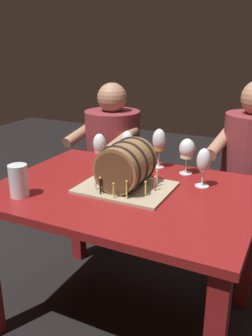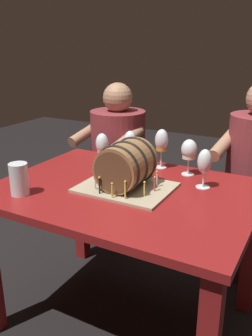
# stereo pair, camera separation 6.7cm
# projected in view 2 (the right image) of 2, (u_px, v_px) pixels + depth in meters

# --- Properties ---
(ground_plane) EXTENTS (8.00, 8.00, 0.00)m
(ground_plane) POSITION_uv_depth(u_px,v_px,m) (125.00, 317.00, 1.91)
(ground_plane) COLOR black
(dining_table) EXTENTS (1.18, 0.87, 0.73)m
(dining_table) POSITION_uv_depth(u_px,v_px,m) (125.00, 211.00, 1.71)
(dining_table) COLOR maroon
(dining_table) RESTS_ON ground
(barrel_cake) EXTENTS (0.41, 0.32, 0.23)m
(barrel_cake) POSITION_uv_depth(u_px,v_px,m) (126.00, 167.00, 1.64)
(barrel_cake) COLOR tan
(barrel_cake) RESTS_ON dining_table
(wine_glass_white) EXTENTS (0.08, 0.08, 0.18)m
(wine_glass_white) POSITION_uv_depth(u_px,v_px,m) (189.00, 151.00, 1.81)
(wine_glass_white) COLOR white
(wine_glass_white) RESTS_ON dining_table
(wine_glass_red) EXTENTS (0.07, 0.07, 0.19)m
(wine_glass_red) POSITION_uv_depth(u_px,v_px,m) (130.00, 142.00, 1.96)
(wine_glass_red) COLOR white
(wine_glass_red) RESTS_ON dining_table
(wine_glass_amber) EXTENTS (0.07, 0.07, 0.21)m
(wine_glass_amber) POSITION_uv_depth(u_px,v_px,m) (162.00, 142.00, 1.90)
(wine_glass_amber) COLOR white
(wine_glass_amber) RESTS_ON dining_table
(wine_glass_rose) EXTENTS (0.07, 0.07, 0.18)m
(wine_glass_rose) POSITION_uv_depth(u_px,v_px,m) (102.00, 145.00, 1.93)
(wine_glass_rose) COLOR white
(wine_glass_rose) RESTS_ON dining_table
(wine_glass_empty) EXTENTS (0.07, 0.07, 0.18)m
(wine_glass_empty) POSITION_uv_depth(u_px,v_px,m) (205.00, 163.00, 1.64)
(wine_glass_empty) COLOR white
(wine_glass_empty) RESTS_ON dining_table
(beer_pint) EXTENTS (0.08, 0.08, 0.14)m
(beer_pint) POSITION_uv_depth(u_px,v_px,m) (19.00, 181.00, 1.59)
(beer_pint) COLOR white
(beer_pint) RESTS_ON dining_table
(person_seated_left) EXTENTS (0.44, 0.52, 1.12)m
(person_seated_left) POSITION_uv_depth(u_px,v_px,m) (118.00, 168.00, 2.55)
(person_seated_left) COLOR #4C1B1E
(person_seated_left) RESTS_ON ground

